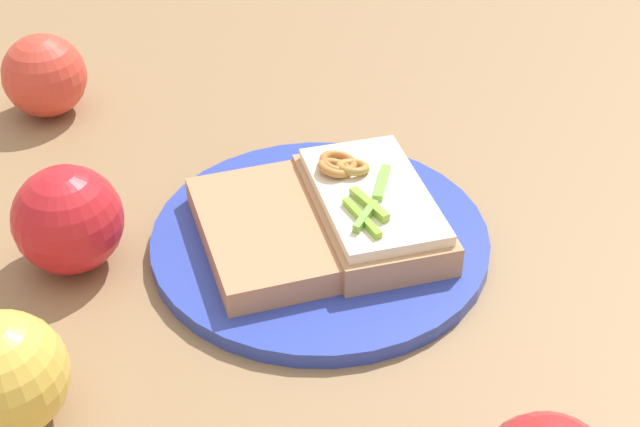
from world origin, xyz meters
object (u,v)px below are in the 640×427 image
bread_slice_side (267,232)px  apple_3 (3,376)px  sandwich (371,207)px  apple_0 (68,220)px  plate (320,240)px  apple_1 (44,76)px

bread_slice_side → apple_3: bearing=-60.7°
sandwich → apple_0: (0.10, -0.21, 0.01)m
sandwich → apple_0: bearing=-97.5°
plate → apple_1: size_ratio=3.35×
plate → apple_0: 0.19m
bread_slice_side → apple_1: bearing=-152.5°
apple_1 → plate: bearing=69.7°
plate → apple_1: 0.33m
bread_slice_side → apple_1: 0.31m
apple_3 → plate: bearing=150.3°
apple_0 → apple_3: 0.16m
bread_slice_side → apple_0: size_ratio=1.77×
sandwich → plate: bearing=-88.7°
plate → apple_0: bearing=-65.9°
apple_0 → apple_3: size_ratio=1.02×
apple_3 → apple_1: bearing=-152.2°
apple_0 → sandwich: bearing=116.0°
sandwich → apple_1: bearing=-138.4°
plate → apple_1: apple_1 is taller
bread_slice_side → apple_0: bearing=-104.4°
plate → apple_0: apple_0 is taller
plate → bread_slice_side: 0.05m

